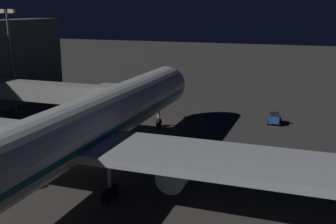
% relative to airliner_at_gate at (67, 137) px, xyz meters
% --- Properties ---
extents(ground_plane, '(320.00, 320.00, 0.00)m').
position_rel_airliner_at_gate_xyz_m(ground_plane, '(-0.00, -10.62, -5.43)').
color(ground_plane, '#383533').
extents(airliner_at_gate, '(52.13, 60.19, 18.56)m').
position_rel_airliner_at_gate_xyz_m(airliner_at_gate, '(0.00, 0.00, 0.00)').
color(airliner_at_gate, silver).
rests_on(airliner_at_gate, ground_plane).
extents(jet_bridge, '(24.87, 3.40, 7.06)m').
position_rel_airliner_at_gate_xyz_m(jet_bridge, '(13.18, -16.25, 0.10)').
color(jet_bridge, '#9E9E99').
rests_on(jet_bridge, ground_plane).
extents(apron_floodlight_mast, '(2.90, 0.50, 16.54)m').
position_rel_airliner_at_gate_xyz_m(apron_floodlight_mast, '(25.50, -23.72, 4.26)').
color(apron_floodlight_mast, '#59595E').
rests_on(apron_floodlight_mast, ground_plane).
extents(baggage_tug_spare, '(1.86, 2.57, 1.95)m').
position_rel_airliner_at_gate_xyz_m(baggage_tug_spare, '(-15.67, -30.42, -4.65)').
color(baggage_tug_spare, '#234C9E').
rests_on(baggage_tug_spare, ground_plane).
extents(traffic_cone_nose_port, '(0.36, 0.36, 0.55)m').
position_rel_airliner_at_gate_xyz_m(traffic_cone_nose_port, '(-2.20, -28.94, -5.16)').
color(traffic_cone_nose_port, orange).
rests_on(traffic_cone_nose_port, ground_plane).
extents(traffic_cone_nose_starboard, '(0.36, 0.36, 0.55)m').
position_rel_airliner_at_gate_xyz_m(traffic_cone_nose_starboard, '(2.20, -28.94, -5.16)').
color(traffic_cone_nose_starboard, orange).
rests_on(traffic_cone_nose_starboard, ground_plane).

